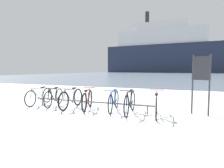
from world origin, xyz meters
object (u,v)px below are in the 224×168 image
Objects in this scene: bicycle_2 at (71,98)px; ferry_ship at (162,52)px; bicycle_6 at (156,105)px; bicycle_0 at (39,96)px; bicycle_4 at (114,101)px; info_sign at (201,74)px; bicycle_1 at (54,97)px; bicycle_5 at (130,102)px; bicycle_3 at (87,100)px.

ferry_ship reaches higher than bicycle_2.
bicycle_6 is 0.03× the size of ferry_ship.
bicycle_6 is (3.18, -0.07, -0.00)m from bicycle_2.
bicycle_0 is 0.99× the size of bicycle_4.
info_sign reaches higher than bicycle_4.
bicycle_2 is at bearing -5.86° from bicycle_1.
ferry_ship is at bearing 96.37° from bicycle_5.
bicycle_1 is 0.94× the size of bicycle_4.
bicycle_1 is at bearing 174.14° from bicycle_2.
ferry_ship is (-11.58, 83.97, 8.34)m from info_sign.
bicycle_6 reaches higher than bicycle_4.
bicycle_2 is 2.31m from bicycle_5.
bicycle_3 is 0.99m from bicycle_4.
ferry_ship is at bearing 93.73° from bicycle_0.
bicycle_2 reaches higher than bicycle_0.
bicycle_0 is 0.03× the size of ferry_ship.
bicycle_3 is 1.63m from bicycle_5.
bicycle_0 is 1.05× the size of bicycle_1.
bicycle_6 is at bearing -1.84° from bicycle_0.
bicycle_3 is (1.56, -0.07, -0.00)m from bicycle_1.
bicycle_6 is (2.49, -0.09, 0.01)m from bicycle_3.
ferry_ship is (-7.13, 84.60, 9.27)m from bicycle_2.
bicycle_6 is at bearing -1.93° from bicycle_5.
bicycle_6 is at bearing -2.27° from bicycle_1.
info_sign is (2.78, 0.47, 0.95)m from bicycle_4.
info_sign is (3.76, 0.60, 0.95)m from bicycle_3.
bicycle_4 is at bearing -84.06° from ferry_ship.
bicycle_6 reaches higher than bicycle_3.
info_sign is (4.45, 0.63, 0.94)m from bicycle_2.
bicycle_1 is 0.92× the size of bicycle_2.
bicycle_3 is 3.93m from info_sign.
info_sign is at bearing 9.09° from bicycle_3.
bicycle_4 is (3.28, 0.08, 0.00)m from bicycle_0.
bicycle_0 is at bearing -179.51° from bicycle_1.
bicycle_2 is 1.11× the size of bicycle_3.
bicycle_0 is 0.88× the size of info_sign.
bicycle_5 is (0.65, -0.20, 0.02)m from bicycle_4.
info_sign is at bearing 5.11° from bicycle_0.
bicycle_5 is 85.67m from ferry_ship.
bicycle_0 is 3.28m from bicycle_4.
info_sign is 0.04× the size of ferry_ship.
ferry_ship reaches higher than bicycle_0.
bicycle_0 is at bearing -178.67° from bicycle_4.
info_sign is at bearing 5.75° from bicycle_1.
bicycle_2 is 0.03× the size of ferry_ship.
bicycle_4 is 85.40m from ferry_ship.
bicycle_1 reaches higher than bicycle_0.
ferry_ship reaches higher than bicycle_5.
bicycle_1 is 1.56m from bicycle_3.
bicycle_3 reaches higher than bicycle_1.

